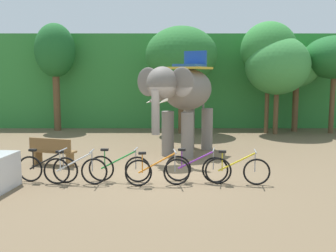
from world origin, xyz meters
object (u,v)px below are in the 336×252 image
elephant (185,94)px  bike_yellow (238,170)px  tree_far_right (182,56)px  bike_orange (158,171)px  tree_center_left (269,50)px  tree_center (278,66)px  bike_black (48,168)px  bike_purple (197,168)px  tree_left (56,52)px  bike_green (120,168)px  wooden_bench (53,151)px  tree_right (298,67)px  tree_far_left (335,58)px  bike_white (76,170)px

elephant → bike_yellow: 4.64m
tree_far_right → bike_orange: 10.04m
tree_center_left → bike_yellow: size_ratio=3.20×
tree_center → elephant: bearing=-133.6°
bike_black → elephant: bearing=45.4°
bike_black → bike_purple: same height
tree_left → bike_green: 11.54m
tree_center → wooden_bench: tree_center is taller
tree_right → wooden_bench: bearing=-142.8°
tree_left → tree_right: (12.29, -0.28, -0.79)m
tree_left → bike_green: size_ratio=3.22×
tree_far_right → tree_far_left: 7.47m
tree_far_left → elephant: tree_far_left is taller
wooden_bench → tree_far_left: bearing=31.0°
tree_center_left → tree_far_left: bearing=-0.4°
tree_far_left → bike_orange: tree_far_left is taller
tree_left → bike_purple: 12.51m
tree_far_right → bike_black: (-3.89, -9.07, -3.43)m
bike_black → tree_left: bearing=104.1°
bike_black → bike_green: bearing=1.8°
tree_left → tree_center_left: bearing=-4.9°
bike_black → bike_white: 0.82m
bike_yellow → wooden_bench: bike_yellow is taller
tree_far_right → bike_black: tree_far_right is taller
tree_right → bike_white: bearing=-132.0°
tree_far_left → bike_white: tree_far_left is taller
bike_purple → bike_yellow: 1.09m
tree_right → bike_purple: (-5.76, -9.74, -2.87)m
tree_far_right → bike_green: tree_far_right is taller
tree_center → bike_black: 12.59m
tree_center_left → tree_far_left: 3.24m
tree_center → tree_center_left: bearing=137.5°
bike_orange → bike_purple: size_ratio=1.01×
elephant → bike_orange: (-0.87, -4.21, -1.82)m
elephant → bike_yellow: bearing=-73.3°
tree_far_right → tree_center_left: (4.25, 0.07, 0.27)m
bike_black → bike_yellow: 5.07m
bike_yellow → elephant: bearing=106.7°
tree_center_left → bike_yellow: (-3.08, -9.34, -3.70)m
tree_left → tree_right: 12.32m
wooden_bench → bike_orange: bearing=-34.3°
tree_far_right → bike_yellow: (1.17, -9.27, -3.43)m
tree_right → tree_far_left: tree_far_left is taller
tree_left → bike_orange: (5.50, -10.37, -3.67)m
tree_far_left → bike_purple: (-7.36, -9.08, -3.33)m
tree_left → wooden_bench: 9.04m
tree_center → bike_orange: tree_center is taller
bike_green → bike_yellow: same height
tree_far_left → wooden_bench: tree_far_left is taller
tree_center_left → bike_black: bearing=-131.7°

